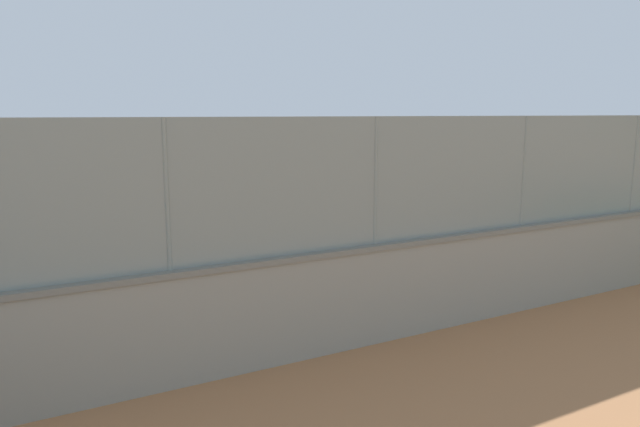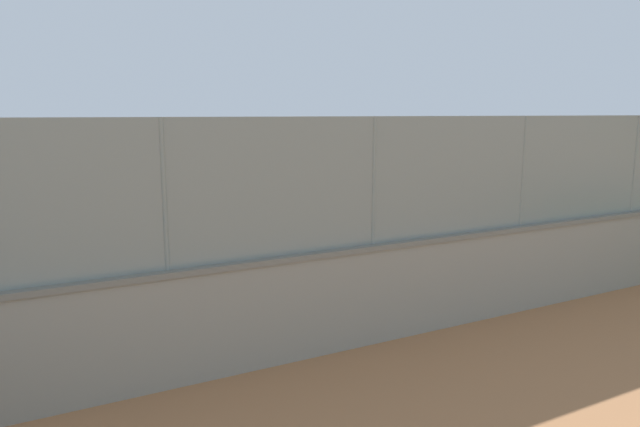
{
  "view_description": "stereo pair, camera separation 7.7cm",
  "coord_description": "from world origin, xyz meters",
  "px_view_note": "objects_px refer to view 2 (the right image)",
  "views": [
    {
      "loc": [
        7.77,
        17.78,
        3.61
      ],
      "look_at": [
        1.24,
        5.75,
        1.26
      ],
      "focal_mm": 33.09,
      "sensor_mm": 36.0,
      "label": 1
    },
    {
      "loc": [
        7.7,
        17.82,
        3.61
      ],
      "look_at": [
        1.24,
        5.75,
        1.26
      ],
      "focal_mm": 33.09,
      "sensor_mm": 36.0,
      "label": 2
    }
  ],
  "objects_px": {
    "spare_ball_by_wall": "(213,327)",
    "player_at_service_line": "(191,206)",
    "player_foreground_swinging": "(368,208)",
    "courtside_bench": "(43,325)",
    "sports_ball": "(361,249)",
    "player_crossing_court": "(167,218)"
  },
  "relations": [
    {
      "from": "sports_ball",
      "to": "courtside_bench",
      "type": "relative_size",
      "value": 0.09
    },
    {
      "from": "player_foreground_swinging",
      "to": "player_at_service_line",
      "type": "relative_size",
      "value": 1.12
    },
    {
      "from": "player_at_service_line",
      "to": "sports_ball",
      "type": "xyz_separation_m",
      "value": [
        -3.34,
        4.18,
        -0.81
      ]
    },
    {
      "from": "player_crossing_court",
      "to": "spare_ball_by_wall",
      "type": "relative_size",
      "value": 11.25
    },
    {
      "from": "player_crossing_court",
      "to": "courtside_bench",
      "type": "height_order",
      "value": "player_crossing_court"
    },
    {
      "from": "player_at_service_line",
      "to": "courtside_bench",
      "type": "bearing_deg",
      "value": 59.81
    },
    {
      "from": "spare_ball_by_wall",
      "to": "player_at_service_line",
      "type": "bearing_deg",
      "value": -103.46
    },
    {
      "from": "spare_ball_by_wall",
      "to": "player_crossing_court",
      "type": "bearing_deg",
      "value": -97.37
    },
    {
      "from": "player_at_service_line",
      "to": "spare_ball_by_wall",
      "type": "height_order",
      "value": "player_at_service_line"
    },
    {
      "from": "player_at_service_line",
      "to": "courtside_bench",
      "type": "xyz_separation_m",
      "value": [
        4.44,
        7.63,
        -0.42
      ]
    },
    {
      "from": "player_crossing_court",
      "to": "spare_ball_by_wall",
      "type": "height_order",
      "value": "player_crossing_court"
    },
    {
      "from": "player_foreground_swinging",
      "to": "courtside_bench",
      "type": "relative_size",
      "value": 1.06
    },
    {
      "from": "player_foreground_swinging",
      "to": "spare_ball_by_wall",
      "type": "height_order",
      "value": "player_foreground_swinging"
    },
    {
      "from": "player_foreground_swinging",
      "to": "player_at_service_line",
      "type": "distance_m",
      "value": 5.3
    },
    {
      "from": "sports_ball",
      "to": "spare_ball_by_wall",
      "type": "height_order",
      "value": "sports_ball"
    },
    {
      "from": "player_crossing_court",
      "to": "sports_ball",
      "type": "relative_size",
      "value": 9.6
    },
    {
      "from": "player_at_service_line",
      "to": "spare_ball_by_wall",
      "type": "distance_m",
      "value": 8.12
    },
    {
      "from": "player_at_service_line",
      "to": "spare_ball_by_wall",
      "type": "relative_size",
      "value": 11.69
    },
    {
      "from": "sports_ball",
      "to": "player_foreground_swinging",
      "type": "bearing_deg",
      "value": -133.06
    },
    {
      "from": "sports_ball",
      "to": "courtside_bench",
      "type": "distance_m",
      "value": 8.52
    },
    {
      "from": "player_crossing_court",
      "to": "sports_ball",
      "type": "xyz_separation_m",
      "value": [
        -4.41,
        2.65,
        -0.77
      ]
    },
    {
      "from": "player_at_service_line",
      "to": "player_crossing_court",
      "type": "distance_m",
      "value": 1.86
    }
  ]
}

